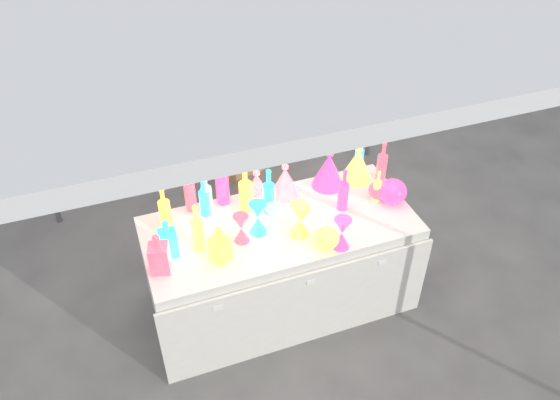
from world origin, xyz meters
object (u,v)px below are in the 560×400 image
object	(u,v)px
bottle_0	(164,207)
lampshade_0	(285,180)
hourglass_0	(241,228)
cardboard_box_closed	(234,153)
decanter_0	(220,244)
display_table	(280,265)

from	to	relation	value
bottle_0	lampshade_0	size ratio (longest dim) A/B	1.22
hourglass_0	lampshade_0	distance (m)	0.55
cardboard_box_closed	decanter_0	distance (m)	2.13
display_table	lampshade_0	distance (m)	0.59
hourglass_0	cardboard_box_closed	bearing A→B (deg)	76.20
hourglass_0	lampshade_0	world-z (taller)	lampshade_0
display_table	bottle_0	size ratio (longest dim) A/B	6.11
bottle_0	hourglass_0	distance (m)	0.53
decanter_0	display_table	bearing A→B (deg)	-3.58
decanter_0	lampshade_0	xyz separation A→B (m)	(0.59, 0.47, -0.01)
bottle_0	cardboard_box_closed	bearing A→B (deg)	59.88
hourglass_0	decanter_0	bearing A→B (deg)	-145.49
bottle_0	lampshade_0	world-z (taller)	bottle_0
bottle_0	decanter_0	distance (m)	0.50
decanter_0	hourglass_0	distance (m)	0.21
lampshade_0	display_table	bearing A→B (deg)	-137.60
display_table	lampshade_0	size ratio (longest dim) A/B	7.45
bottle_0	hourglass_0	world-z (taller)	bottle_0
cardboard_box_closed	display_table	bearing A→B (deg)	-107.58
display_table	cardboard_box_closed	distance (m)	1.76
cardboard_box_closed	hourglass_0	bearing A→B (deg)	-116.15
cardboard_box_closed	decanter_0	world-z (taller)	decanter_0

